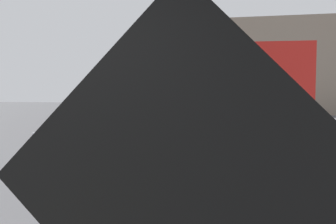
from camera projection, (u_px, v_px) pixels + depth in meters
The scene contains 8 objects.
lane_center_stripe at pixel (127, 203), 5.54m from camera, with size 0.14×36.00×0.01m, color yellow.
roadwork_sign at pixel (181, 195), 1.29m from camera, with size 1.63×0.06×2.33m.
arrow_board_trailer at pixel (198, 154), 7.40m from camera, with size 1.60×1.91×2.70m.
box_truck at pixel (253, 94), 12.90m from camera, with size 2.97×8.01×3.33m.
pickup_car at pixel (106, 129), 10.48m from camera, with size 2.16×5.11×1.38m.
highway_guide_sign at pixel (284, 67), 19.71m from camera, with size 2.78×0.34×5.00m.
far_building_block at pixel (237, 69), 31.87m from camera, with size 17.30×7.52×8.36m, color gray.
traffic_cone_mid_lane at pixel (193, 191), 5.25m from camera, with size 0.36×0.36×0.59m.
Camera 1 is at (1.66, 0.78, 1.88)m, focal length 34.87 mm.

